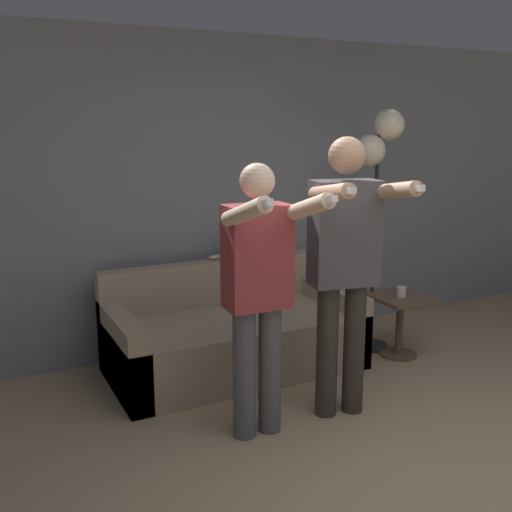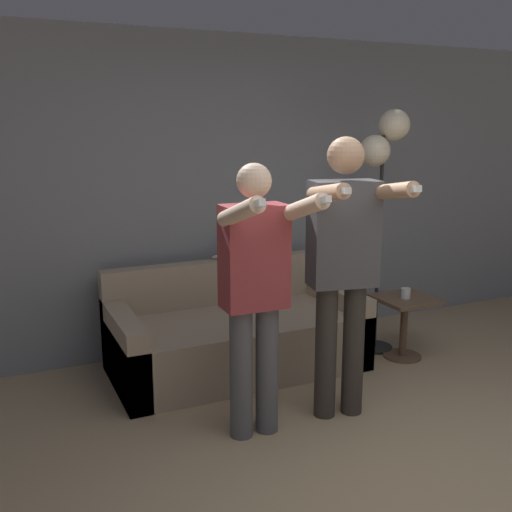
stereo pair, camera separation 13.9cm
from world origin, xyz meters
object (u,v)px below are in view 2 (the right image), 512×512
at_px(couch, 236,336).
at_px(person_right, 344,260).
at_px(person_left, 255,285).
at_px(cup, 406,293).
at_px(side_table, 404,315).
at_px(cat, 247,248).
at_px(floor_lamp, 384,155).

relative_size(couch, person_right, 1.06).
bearing_deg(person_left, cup, 22.85).
height_order(side_table, cup, cup).
bearing_deg(cat, person_right, -87.65).
xyz_separation_m(person_left, cat, (0.55, 1.37, -0.08)).
distance_m(person_right, side_table, 1.39).
bearing_deg(cat, couch, -125.40).
xyz_separation_m(cat, floor_lamp, (0.99, -0.48, 0.76)).
bearing_deg(couch, cup, -16.43).
xyz_separation_m(couch, floor_lamp, (1.25, -0.11, 1.37)).
xyz_separation_m(couch, cat, (0.26, 0.36, 0.61)).
bearing_deg(couch, cat, 54.60).
xyz_separation_m(floor_lamp, side_table, (0.09, -0.26, -1.27)).
relative_size(couch, cup, 22.81).
relative_size(couch, person_left, 1.15).
bearing_deg(side_table, couch, 164.43).
height_order(person_left, person_right, person_right).
height_order(couch, person_left, person_left).
distance_m(person_right, floor_lamp, 1.42).
bearing_deg(person_right, couch, 118.83).
distance_m(person_left, side_table, 1.85).
xyz_separation_m(couch, cup, (1.32, -0.39, 0.29)).
bearing_deg(person_left, side_table, 23.23).
bearing_deg(side_table, cup, -127.58).
bearing_deg(floor_lamp, couch, 174.86).
bearing_deg(person_left, floor_lamp, 32.04).
distance_m(side_table, cup, 0.19).
distance_m(cat, floor_lamp, 1.34).
relative_size(cat, side_table, 0.97).
height_order(person_left, cup, person_left).
height_order(couch, person_right, person_right).
relative_size(cat, cup, 5.92).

